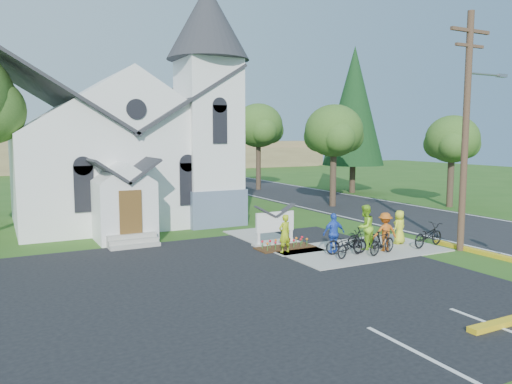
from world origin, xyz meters
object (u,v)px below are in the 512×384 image
cyclist_1 (365,227)px  bike_0 (350,246)px  utility_pole (467,124)px  bike_4 (428,235)px  bike_2 (346,243)px  cyclist_3 (385,232)px  cyclist_0 (285,233)px  cyclist_4 (399,227)px  church_sign (275,222)px  bike_1 (364,237)px  cyclist_2 (334,233)px  bike_3 (382,242)px

cyclist_1 → bike_0: bearing=7.6°
utility_pole → bike_4: bearing=131.8°
bike_2 → bike_4: size_ratio=0.92×
cyclist_3 → cyclist_0: bearing=-10.3°
cyclist_4 → church_sign: bearing=-40.3°
bike_2 → cyclist_4: bearing=-68.0°
bike_4 → church_sign: bearing=46.5°
bike_0 → utility_pole: bearing=-120.4°
bike_1 → bike_4: size_ratio=0.77×
cyclist_4 → cyclist_2: bearing=-10.3°
cyclist_1 → bike_2: bearing=-6.2°
church_sign → cyclist_3: church_sign is taller
bike_1 → cyclist_3: size_ratio=0.92×
utility_pole → bike_2: 7.14m
bike_0 → bike_3: (1.42, -0.29, 0.05)m
church_sign → cyclist_2: 3.03m
cyclist_2 → bike_4: 4.54m
cyclist_0 → bike_1: bearing=157.9°
cyclist_1 → utility_pole: bearing=130.7°
church_sign → bike_4: size_ratio=1.12×
cyclist_2 → bike_3: (1.66, -1.07, -0.35)m
cyclist_1 → bike_3: size_ratio=1.16×
cyclist_2 → bike_2: (0.39, -0.34, -0.37)m
bike_1 → bike_4: bearing=-97.6°
utility_pole → bike_3: 6.16m
bike_1 → cyclist_2: size_ratio=0.89×
cyclist_1 → cyclist_4: (2.08, 0.10, -0.20)m
bike_0 → bike_2: bike_2 is taller
bike_0 → cyclist_0: bearing=28.8°
bike_4 → cyclist_4: bearing=24.3°
utility_pole → bike_2: (-4.96, 1.59, -4.88)m
bike_4 → bike_2: bearing=71.5°
bike_1 → bike_4: bike_4 is taller
bike_3 → cyclist_2: bearing=43.6°
cyclist_4 → bike_2: bearing=-4.4°
bike_0 → bike_2: (0.14, 0.44, 0.02)m
bike_3 → cyclist_4: size_ratio=1.08×
bike_3 → utility_pole: bearing=-116.7°
bike_1 → cyclist_4: (1.90, -0.15, 0.31)m
utility_pole → cyclist_3: 5.67m
cyclist_0 → bike_0: (1.96, -1.87, -0.36)m
cyclist_0 → utility_pole: bearing=147.9°
bike_2 → bike_1: bearing=-53.1°
utility_pole → bike_0: 7.17m
cyclist_3 → cyclist_4: cyclist_3 is taller
bike_0 → cyclist_4: cyclist_4 is taller
church_sign → cyclist_2: bearing=-66.3°
cyclist_4 → cyclist_0: bearing=-22.2°
cyclist_3 → bike_4: cyclist_3 is taller
bike_3 → cyclist_4: (2.07, 1.19, 0.27)m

